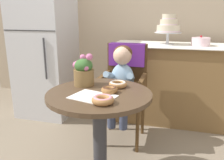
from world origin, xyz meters
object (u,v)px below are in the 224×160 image
(donut_front, at_px, (103,99))
(seated_child, at_px, (122,77))
(wicker_chair, at_px, (125,76))
(refrigerator, at_px, (45,47))
(cafe_table, at_px, (100,121))
(donut_mid, at_px, (109,89))
(donut_side, at_px, (118,84))
(flower_vase, at_px, (84,71))
(tiered_cake_stand, at_px, (168,27))
(round_layer_cake, at_px, (201,42))

(donut_front, bearing_deg, seated_child, 94.63)
(wicker_chair, bearing_deg, refrigerator, 160.26)
(cafe_table, height_order, wicker_chair, wicker_chair)
(seated_child, bearing_deg, donut_mid, -85.25)
(wicker_chair, height_order, seated_child, seated_child)
(donut_side, bearing_deg, cafe_table, -121.34)
(donut_side, relative_size, flower_vase, 0.55)
(cafe_table, xyz_separation_m, flower_vase, (-0.16, 0.13, 0.32))
(flower_vase, height_order, tiered_cake_stand, tiered_cake_stand)
(flower_vase, relative_size, tiered_cake_stand, 0.73)
(wicker_chair, distance_m, tiered_cake_stand, 0.80)
(tiered_cake_stand, height_order, round_layer_cake, tiered_cake_stand)
(donut_mid, height_order, round_layer_cake, round_layer_cake)
(flower_vase, bearing_deg, tiered_cake_stand, 64.81)
(wicker_chair, xyz_separation_m, tiered_cake_stand, (0.37, 0.55, 0.46))
(wicker_chair, distance_m, donut_front, 0.94)
(donut_front, distance_m, round_layer_cake, 1.62)
(donut_mid, bearing_deg, flower_vase, 153.25)
(wicker_chair, distance_m, donut_mid, 0.75)
(round_layer_cake, bearing_deg, cafe_table, -120.03)
(round_layer_cake, bearing_deg, seated_child, -136.31)
(wicker_chair, relative_size, seated_child, 1.31)
(donut_mid, bearing_deg, wicker_chair, 93.75)
(seated_child, height_order, flower_vase, flower_vase)
(cafe_table, distance_m, round_layer_cake, 1.55)
(wicker_chair, relative_size, donut_front, 7.03)
(cafe_table, relative_size, tiered_cake_stand, 2.16)
(seated_child, distance_m, refrigerator, 1.20)
(cafe_table, bearing_deg, donut_side, 58.66)
(donut_side, bearing_deg, flower_vase, -174.84)
(donut_mid, bearing_deg, donut_front, -85.74)
(seated_child, height_order, donut_side, seated_child)
(wicker_chair, height_order, refrigerator, refrigerator)
(wicker_chair, distance_m, donut_side, 0.61)
(cafe_table, distance_m, donut_side, 0.29)
(donut_mid, distance_m, flower_vase, 0.27)
(seated_child, bearing_deg, round_layer_cake, 43.69)
(round_layer_cake, xyz_separation_m, refrigerator, (-1.79, -0.18, -0.09))
(wicker_chair, xyz_separation_m, donut_side, (0.07, -0.60, 0.10))
(donut_front, distance_m, donut_mid, 0.20)
(donut_mid, height_order, flower_vase, flower_vase)
(donut_front, relative_size, flower_vase, 0.56)
(tiered_cake_stand, distance_m, refrigerator, 1.47)
(wicker_chair, height_order, round_layer_cake, round_layer_cake)
(wicker_chair, bearing_deg, round_layer_cake, 34.83)
(cafe_table, distance_m, refrigerator, 1.56)
(cafe_table, relative_size, refrigerator, 0.42)
(wicker_chair, distance_m, refrigerator, 1.15)
(donut_side, bearing_deg, refrigerator, 140.34)
(seated_child, bearing_deg, refrigerator, 154.74)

